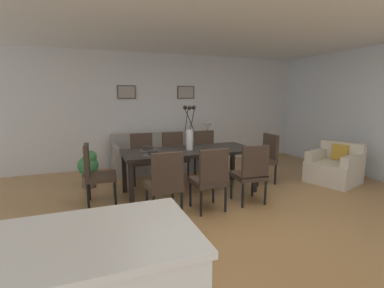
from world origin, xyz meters
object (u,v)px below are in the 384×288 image
at_px(dining_table, 189,154).
at_px(dining_chair_near_left, 165,181).
at_px(potted_plant, 89,167).
at_px(armchair, 335,167).
at_px(dining_chair_far_right, 174,153).
at_px(dining_chair_mid_left, 251,171).
at_px(table_lamp, 207,128).
at_px(centerpiece_vase, 189,133).
at_px(framed_picture_left, 127,92).
at_px(bowl_near_right, 148,148).
at_px(side_table, 207,155).
at_px(dining_chair_head_west, 95,171).
at_px(bowl_near_left, 153,152).
at_px(dining_chair_head_east, 265,156).
at_px(framed_picture_center, 186,92).
at_px(dining_chair_mid_right, 205,151).
at_px(sofa, 154,157).
at_px(dining_chair_near_right, 142,156).
at_px(dining_chair_far_left, 210,177).

bearing_deg(dining_table, dining_chair_near_left, -127.69).
xyz_separation_m(dining_chair_near_left, potted_plant, (-0.94, 1.75, -0.14)).
distance_m(armchair, potted_plant, 4.58).
height_order(dining_chair_far_right, dining_chair_mid_left, same).
height_order(dining_chair_mid_left, table_lamp, table_lamp).
relative_size(centerpiece_vase, framed_picture_left, 1.79).
bearing_deg(bowl_near_right, framed_picture_left, 91.25).
bearing_deg(side_table, dining_chair_head_west, -148.21).
bearing_deg(bowl_near_left, dining_chair_mid_left, -24.92).
bearing_deg(dining_chair_head_west, framed_picture_left, 69.39).
xyz_separation_m(dining_chair_head_east, framed_picture_center, (-0.83, 2.12, 1.20)).
bearing_deg(table_lamp, framed_picture_center, 119.35).
xyz_separation_m(dining_chair_head_west, bowl_near_right, (0.85, 0.20, 0.27)).
xyz_separation_m(dining_table, bowl_near_left, (-0.66, -0.20, 0.11)).
relative_size(dining_table, dining_chair_mid_left, 2.39).
bearing_deg(dining_chair_far_right, dining_chair_head_west, -150.62).
bearing_deg(bowl_near_right, framed_picture_center, 54.98).
distance_m(dining_chair_mid_left, dining_chair_head_west, 2.34).
height_order(dining_chair_far_right, framed_picture_left, framed_picture_left).
xyz_separation_m(bowl_near_right, framed_picture_center, (1.36, 1.94, 0.93)).
relative_size(dining_chair_head_east, bowl_near_left, 5.41).
bearing_deg(dining_chair_mid_right, dining_chair_head_west, -158.72).
distance_m(dining_chair_mid_left, framed_picture_left, 3.49).
xyz_separation_m(bowl_near_left, side_table, (1.68, 1.77, -0.52)).
distance_m(dining_chair_mid_right, framed_picture_left, 2.23).
xyz_separation_m(dining_chair_mid_left, dining_chair_mid_right, (-0.02, 1.68, 0.00)).
bearing_deg(framed_picture_center, centerpiece_vase, -108.13).
bearing_deg(framed_picture_left, sofa, -44.63).
distance_m(dining_chair_mid_right, centerpiece_vase, 1.19).
bearing_deg(dining_chair_mid_left, dining_chair_mid_right, 90.64).
xyz_separation_m(dining_chair_near_right, dining_chair_head_west, (-0.88, -0.88, 0.00)).
relative_size(dining_chair_far_right, dining_chair_head_east, 1.00).
bearing_deg(armchair, dining_chair_mid_right, 148.45).
bearing_deg(side_table, dining_chair_far_right, -144.87).
bearing_deg(potted_plant, dining_chair_head_west, -84.15).
height_order(dining_chair_near_right, table_lamp, table_lamp).
distance_m(dining_chair_near_right, framed_picture_left, 1.75).
relative_size(dining_chair_far_left, dining_chair_mid_left, 1.00).
relative_size(dining_chair_near_left, sofa, 0.52).
distance_m(dining_chair_far_left, side_table, 2.66).
distance_m(dining_chair_mid_left, dining_chair_head_east, 1.20).
bearing_deg(potted_plant, dining_table, -29.14).
xyz_separation_m(armchair, framed_picture_center, (-2.08, 2.59, 1.43)).
distance_m(dining_chair_head_west, side_table, 2.99).
height_order(dining_chair_far_right, framed_picture_center, framed_picture_center).
bearing_deg(dining_chair_near_right, potted_plant, 179.47).
distance_m(dining_chair_far_right, dining_chair_head_east, 1.74).
height_order(dining_chair_near_right, bowl_near_right, dining_chair_near_right).
relative_size(dining_chair_near_right, dining_chair_mid_right, 1.00).
bearing_deg(dining_chair_head_west, bowl_near_right, 12.97).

